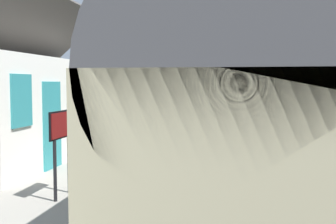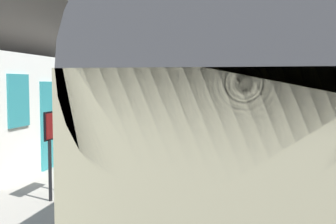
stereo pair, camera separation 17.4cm
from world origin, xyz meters
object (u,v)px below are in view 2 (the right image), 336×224
bench_by_lamp (160,113)px  planter_edge_far (125,138)px  bench_platform_end (170,110)px  station_sign_board (57,132)px  planter_by_door (151,110)px  train (234,102)px  planter_corner_building (141,129)px  bench_near_building (147,120)px  station_building (0,104)px  bench_mid_platform (134,125)px  lamp_post_platform (177,77)px  planter_bench_right (173,115)px

bench_by_lamp → planter_edge_far: (-9.47, -0.83, -0.05)m
bench_platform_end → station_sign_board: (-16.89, -0.92, 0.71)m
bench_platform_end → bench_by_lamp: 2.39m
planter_by_door → train: bearing=-152.9°
station_sign_board → planter_corner_building: bearing=1.2°
train → bench_near_building: 4.93m
station_sign_board → train: bearing=-21.3°
bench_platform_end → planter_corner_building: bearing=-175.6°
station_building → station_sign_board: bearing=-134.6°
train → bench_by_lamp: train is taller
planter_by_door → bench_platform_end: bearing=-126.2°
bench_platform_end → bench_mid_platform: (-8.48, -0.08, 0.00)m
station_building → planter_corner_building: 4.89m
bench_mid_platform → planter_by_door: size_ratio=1.72×
bench_by_lamp → bench_near_building: bearing=-177.2°
planter_edge_far → planter_by_door: planter_edge_far is taller
station_building → bench_by_lamp: station_building is taller
bench_near_building → station_building: bearing=164.5°
lamp_post_platform → bench_platform_end: bearing=13.9°
bench_near_building → planter_bench_right: 4.13m
planter_by_door → station_sign_board: bearing=-172.7°
bench_mid_platform → planter_by_door: (9.49, 1.47, -0.08)m
bench_platform_end → station_sign_board: size_ratio=0.90×
planter_edge_far → train: bearing=-50.9°
planter_bench_right → station_sign_board: 14.73m
bench_by_lamp → bench_mid_platform: 6.10m
station_building → bench_mid_platform: size_ratio=4.26×
station_building → station_sign_board: size_ratio=3.83×
bench_platform_end → lamp_post_platform: lamp_post_platform is taller
station_building → planter_edge_far: size_ratio=7.07×
train → planter_edge_far: (-2.57, 3.16, -0.99)m
station_building → lamp_post_platform: bearing=-18.2°
bench_mid_platform → station_sign_board: (-8.41, -0.84, 0.71)m
station_building → planter_edge_far: station_building is taller
bench_near_building → planter_corner_building: 3.87m
station_building → planter_corner_building: station_building is taller
planter_corner_building → station_sign_board: 6.83m
planter_edge_far → planter_bench_right: (9.66, 0.17, -0.05)m
bench_platform_end → bench_by_lamp: size_ratio=1.00×
planter_edge_far → planter_corner_building: (1.76, -0.05, 0.06)m
planter_bench_right → lamp_post_platform: size_ratio=0.24×
bench_mid_platform → station_building: bearing=158.8°
bench_by_lamp → bench_mid_platform: size_ratio=1.00×
bench_mid_platform → station_sign_board: station_sign_board is taller
lamp_post_platform → station_sign_board: bearing=179.2°
bench_near_building → planter_corner_building: bench_near_building is taller
planter_bench_right → bench_platform_end: bearing=14.4°
bench_mid_platform → planter_bench_right: bearing=-4.4°
bench_mid_platform → planter_edge_far: 3.44m
bench_by_lamp → lamp_post_platform: 2.99m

